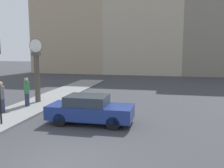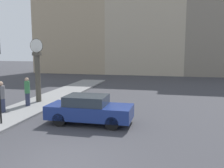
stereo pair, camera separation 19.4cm
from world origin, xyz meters
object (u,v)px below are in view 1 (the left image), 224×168
Objects in this scene: sedan_car at (90,109)px; pedestrian_green_hoodie at (27,92)px; street_clock at (37,72)px; pedestrian_grey_jacket at (1,97)px.

pedestrian_green_hoodie is at bearing 153.98° from sedan_car.
street_clock reaches higher than sedan_car.
sedan_car is 2.38× the size of pedestrian_grey_jacket.
sedan_car is 5.42m from pedestrian_green_hoodie.
street_clock reaches higher than pedestrian_green_hoodie.
pedestrian_grey_jacket is 1.85m from pedestrian_green_hoodie.
pedestrian_green_hoodie is at bearing 73.01° from pedestrian_grey_jacket.
pedestrian_grey_jacket is (-0.54, -3.13, -1.17)m from street_clock.
sedan_car is at bearing -37.57° from street_clock.
pedestrian_green_hoodie is (0.00, -1.37, -1.12)m from street_clock.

